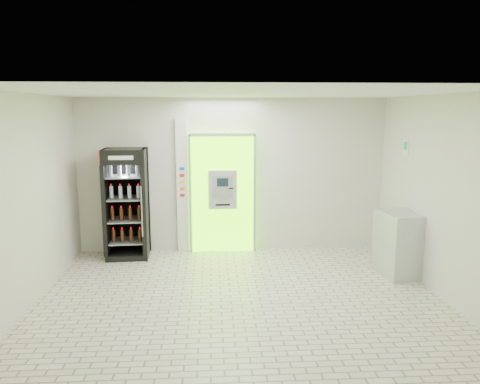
{
  "coord_description": "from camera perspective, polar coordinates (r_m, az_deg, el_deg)",
  "views": [
    {
      "loc": [
        -0.41,
        -6.58,
        2.77
      ],
      "look_at": [
        0.07,
        1.2,
        1.39
      ],
      "focal_mm": 35.0,
      "sensor_mm": 36.0,
      "label": 1
    }
  ],
  "objects": [
    {
      "name": "room_shell",
      "position": [
        6.66,
        0.04,
        1.99
      ],
      "size": [
        6.0,
        6.0,
        6.0
      ],
      "color": "beige",
      "rests_on": "ground"
    },
    {
      "name": "exit_sign",
      "position": [
        8.7,
        19.56,
        5.16
      ],
      "size": [
        0.02,
        0.22,
        0.26
      ],
      "color": "white",
      "rests_on": "room_shell"
    },
    {
      "name": "atm_assembly",
      "position": [
        9.14,
        -2.15,
        -0.08
      ],
      "size": [
        1.3,
        0.24,
        2.33
      ],
      "color": "#6FFF00",
      "rests_on": "ground"
    },
    {
      "name": "steel_cabinet",
      "position": [
        8.36,
        18.72,
        -6.01
      ],
      "size": [
        0.64,
        0.87,
        1.08
      ],
      "rotation": [
        0.0,
        0.0,
        0.12
      ],
      "color": "#B0B3B8",
      "rests_on": "ground"
    },
    {
      "name": "pillar",
      "position": [
        9.17,
        -7.04,
        0.7
      ],
      "size": [
        0.22,
        0.11,
        2.6
      ],
      "color": "silver",
      "rests_on": "ground"
    },
    {
      "name": "ground",
      "position": [
        7.16,
        0.04,
        -12.77
      ],
      "size": [
        6.0,
        6.0,
        0.0
      ],
      "primitive_type": "plane",
      "color": "beige",
      "rests_on": "ground"
    },
    {
      "name": "beverage_cooler",
      "position": [
        9.06,
        -13.65,
        -1.61
      ],
      "size": [
        0.81,
        0.76,
        2.06
      ],
      "rotation": [
        0.0,
        0.0,
        0.06
      ],
      "color": "black",
      "rests_on": "ground"
    }
  ]
}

